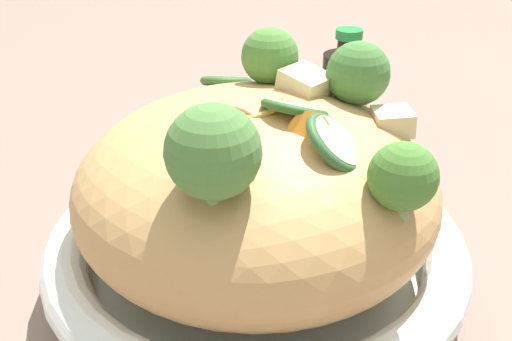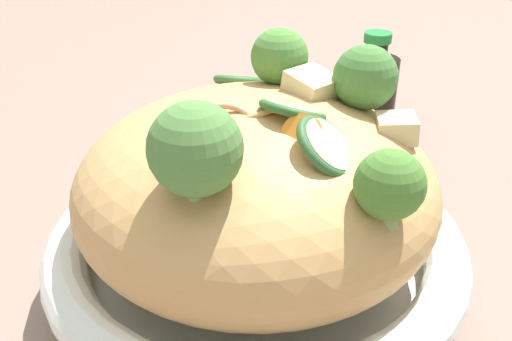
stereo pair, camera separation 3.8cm
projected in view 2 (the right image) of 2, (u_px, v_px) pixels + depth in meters
name	position (u px, v px, depth m)	size (l,w,h in m)	color
ground_plane	(256.00, 279.00, 0.43)	(3.00, 3.00, 0.00)	#7F685D
serving_bowl	(256.00, 250.00, 0.42)	(0.30, 0.30, 0.05)	white
noodle_heap	(256.00, 186.00, 0.39)	(0.25, 0.25, 0.13)	tan
broccoli_florets	(293.00, 112.00, 0.34)	(0.17, 0.21, 0.07)	#A2C271
carrot_coins	(280.00, 114.00, 0.38)	(0.08, 0.19, 0.04)	orange
zucchini_slices	(279.00, 109.00, 0.37)	(0.17, 0.14, 0.04)	beige
chicken_chunks	(341.00, 102.00, 0.38)	(0.10, 0.04, 0.04)	beige
soy_sauce_bottle	(371.00, 99.00, 0.61)	(0.05, 0.05, 0.13)	black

